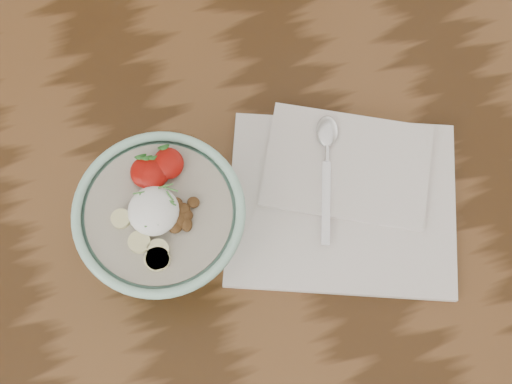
% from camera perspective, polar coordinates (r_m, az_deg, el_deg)
% --- Properties ---
extents(table, '(1.60, 0.90, 0.75)m').
position_cam_1_polar(table, '(0.96, -7.61, -2.99)').
color(table, '#37200D').
rests_on(table, ground).
extents(breakfast_bowl, '(0.19, 0.19, 0.13)m').
position_cam_1_polar(breakfast_bowl, '(0.80, -7.47, -2.36)').
color(breakfast_bowl, '#9DD3BC').
rests_on(breakfast_bowl, table).
extents(napkin, '(0.33, 0.30, 0.02)m').
position_cam_1_polar(napkin, '(0.86, 6.97, -0.30)').
color(napkin, silver).
rests_on(napkin, table).
extents(spoon, '(0.07, 0.16, 0.01)m').
position_cam_1_polar(spoon, '(0.87, 5.69, 3.46)').
color(spoon, silver).
rests_on(spoon, napkin).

